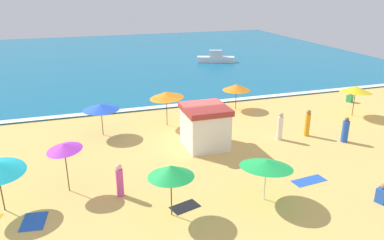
# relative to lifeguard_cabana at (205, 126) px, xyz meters

# --- Properties ---
(ground_plane) EXTENTS (60.00, 60.00, 0.00)m
(ground_plane) POSITION_rel_lifeguard_cabana_xyz_m (-0.02, 1.41, -1.23)
(ground_plane) COLOR #EDBC60
(ocean_water) EXTENTS (60.00, 44.00, 0.10)m
(ocean_water) POSITION_rel_lifeguard_cabana_xyz_m (-0.02, 29.41, -1.18)
(ocean_water) COLOR #146B93
(ocean_water) RESTS_ON ground_plane
(wave_breaker_foam) EXTENTS (57.00, 0.70, 0.01)m
(wave_breaker_foam) POSITION_rel_lifeguard_cabana_xyz_m (-0.02, 7.71, -1.13)
(wave_breaker_foam) COLOR white
(wave_breaker_foam) RESTS_ON ocean_water
(lifeguard_cabana) EXTENTS (2.46, 2.61, 2.42)m
(lifeguard_cabana) POSITION_rel_lifeguard_cabana_xyz_m (0.00, 0.00, 0.00)
(lifeguard_cabana) COLOR white
(lifeguard_cabana) RESTS_ON ground_plane
(beach_umbrella_0) EXTENTS (2.07, 2.08, 1.90)m
(beach_umbrella_0) POSITION_rel_lifeguard_cabana_xyz_m (4.54, 5.75, 0.44)
(beach_umbrella_0) COLOR #4C3823
(beach_umbrella_0) RESTS_ON ground_plane
(beach_umbrella_1) EXTENTS (2.26, 2.27, 2.27)m
(beach_umbrella_1) POSITION_rel_lifeguard_cabana_xyz_m (-3.62, -6.09, 0.77)
(beach_umbrella_1) COLOR #4C3823
(beach_umbrella_1) RESTS_ON ground_plane
(beach_umbrella_3) EXTENTS (3.13, 3.13, 2.28)m
(beach_umbrella_3) POSITION_rel_lifeguard_cabana_xyz_m (11.84, 1.78, 0.71)
(beach_umbrella_3) COLOR #4C3823
(beach_umbrella_3) RESTS_ON ground_plane
(beach_umbrella_4) EXTENTS (2.32, 2.30, 2.38)m
(beach_umbrella_4) POSITION_rel_lifeguard_cabana_xyz_m (-1.24, 3.98, 0.86)
(beach_umbrella_4) COLOR #4C3823
(beach_umbrella_4) RESTS_ON ground_plane
(beach_umbrella_5) EXTENTS (2.11, 2.10, 2.41)m
(beach_umbrella_5) POSITION_rel_lifeguard_cabana_xyz_m (-7.56, -2.81, 0.93)
(beach_umbrella_5) COLOR #4C3823
(beach_umbrella_5) RESTS_ON ground_plane
(beach_umbrella_6) EXTENTS (3.22, 3.22, 2.03)m
(beach_umbrella_6) POSITION_rel_lifeguard_cabana_xyz_m (0.51, -6.20, 0.50)
(beach_umbrella_6) COLOR silver
(beach_umbrella_6) RESTS_ON ground_plane
(beach_umbrella_7) EXTENTS (3.12, 3.12, 2.02)m
(beach_umbrella_7) POSITION_rel_lifeguard_cabana_xyz_m (-5.46, 3.56, 0.60)
(beach_umbrella_7) COLOR #4C3823
(beach_umbrella_7) RESTS_ON ground_plane
(beachgoer_0) EXTENTS (0.50, 0.50, 1.54)m
(beachgoer_0) POSITION_rel_lifeguard_cabana_xyz_m (8.11, -1.97, -0.53)
(beachgoer_0) COLOR blue
(beachgoer_0) RESTS_ON ground_plane
(beachgoer_1) EXTENTS (0.53, 0.53, 0.90)m
(beachgoer_1) POSITION_rel_lifeguard_cabana_xyz_m (5.20, -7.96, -0.85)
(beachgoer_1) COLOR blue
(beachgoer_1) RESTS_ON ground_plane
(beachgoer_5) EXTENTS (0.54, 0.54, 0.78)m
(beachgoer_5) POSITION_rel_lifeguard_cabana_xyz_m (13.90, 4.55, -0.91)
(beachgoer_5) COLOR green
(beachgoer_5) RESTS_ON ground_plane
(beachgoer_6) EXTENTS (0.36, 0.36, 1.56)m
(beachgoer_6) POSITION_rel_lifeguard_cabana_xyz_m (-5.40, -3.96, -0.48)
(beachgoer_6) COLOR #D84CA5
(beachgoer_6) RESTS_ON ground_plane
(beachgoer_7) EXTENTS (0.47, 0.47, 1.71)m
(beachgoer_7) POSITION_rel_lifeguard_cabana_xyz_m (4.61, -0.47, -0.42)
(beachgoer_7) COLOR white
(beachgoer_7) RESTS_ON ground_plane
(beachgoer_8) EXTENTS (0.56, 0.56, 0.96)m
(beachgoer_8) POSITION_rel_lifeguard_cabana_xyz_m (0.58, 3.07, -0.82)
(beachgoer_8) COLOR blue
(beachgoer_8) RESTS_ON ground_plane
(beachgoer_10) EXTENTS (0.43, 0.43, 1.68)m
(beachgoer_10) POSITION_rel_lifeguard_cabana_xyz_m (6.53, -0.46, -0.41)
(beachgoer_10) COLOR orange
(beachgoer_10) RESTS_ON ground_plane
(beach_towel_0) EXTENTS (1.74, 0.86, 0.01)m
(beach_towel_0) POSITION_rel_lifeguard_cabana_xyz_m (3.35, -5.40, -1.23)
(beach_towel_0) COLOR blue
(beach_towel_0) RESTS_ON ground_plane
(beach_towel_1) EXTENTS (1.08, 1.39, 0.01)m
(beach_towel_1) POSITION_rel_lifeguard_cabana_xyz_m (-8.94, -4.85, -1.23)
(beach_towel_1) COLOR blue
(beach_towel_1) RESTS_ON ground_plane
(beach_towel_3) EXTENTS (1.36, 1.02, 0.01)m
(beach_towel_3) POSITION_rel_lifeguard_cabana_xyz_m (-2.94, -5.71, -1.23)
(beach_towel_3) COLOR black
(beach_towel_3) RESTS_ON ground_plane
(small_boat_0) EXTENTS (4.49, 2.54, 1.43)m
(small_boat_0) POSITION_rel_lifeguard_cabana_xyz_m (9.46, 22.49, -0.66)
(small_boat_0) COLOR white
(small_boat_0) RESTS_ON ocean_water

